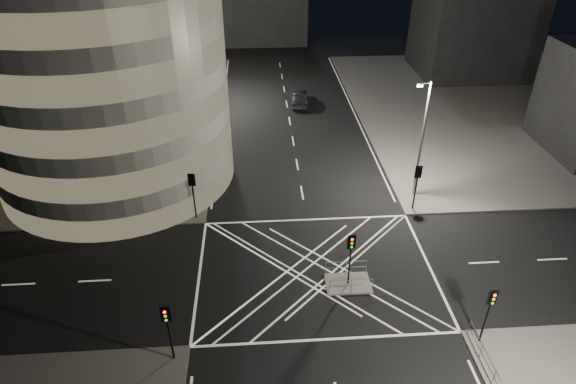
{
  "coord_description": "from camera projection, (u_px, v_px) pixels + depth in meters",
  "views": [
    {
      "loc": [
        -3.63,
        -24.89,
        22.57
      ],
      "look_at": [
        -1.53,
        5.53,
        3.0
      ],
      "focal_mm": 30.0,
      "sensor_mm": 36.0,
      "label": 1
    }
  ],
  "objects": [
    {
      "name": "ground",
      "position": [
        315.0,
        271.0,
        33.3
      ],
      "size": [
        120.0,
        120.0,
        0.0
      ],
      "primitive_type": "plane",
      "color": "black",
      "rests_on": "ground"
    },
    {
      "name": "sidewalk_far_left",
      "position": [
        32.0,
        120.0,
        54.25
      ],
      "size": [
        42.0,
        42.0,
        0.15
      ],
      "primitive_type": "cube",
      "color": "#595653",
      "rests_on": "ground"
    },
    {
      "name": "sidewalk_far_right",
      "position": [
        529.0,
        107.0,
        57.61
      ],
      "size": [
        42.0,
        42.0,
        0.15
      ],
      "primitive_type": "cube",
      "color": "#595653",
      "rests_on": "ground"
    },
    {
      "name": "central_island",
      "position": [
        348.0,
        283.0,
        32.12
      ],
      "size": [
        3.0,
        2.0,
        0.15
      ],
      "primitive_type": "cube",
      "color": "slate",
      "rests_on": "ground"
    },
    {
      "name": "office_tower_curved",
      "position": [
        53.0,
        22.0,
        40.99
      ],
      "size": [
        30.0,
        29.0,
        27.2
      ],
      "color": "gray",
      "rests_on": "sidewalk_far_left"
    },
    {
      "name": "building_right_far",
      "position": [
        475.0,
        16.0,
        64.26
      ],
      "size": [
        14.0,
        12.0,
        15.0
      ],
      "primitive_type": "cube",
      "color": "black",
      "rests_on": "sidewalk_far_right"
    },
    {
      "name": "tree_a",
      "position": [
        171.0,
        156.0,
        37.79
      ],
      "size": [
        5.0,
        5.0,
        7.29
      ],
      "color": "black",
      "rests_on": "sidewalk_far_left"
    },
    {
      "name": "tree_b",
      "position": [
        180.0,
        121.0,
        42.67
      ],
      "size": [
        5.25,
        5.25,
        7.72
      ],
      "color": "black",
      "rests_on": "sidewalk_far_left"
    },
    {
      "name": "tree_c",
      "position": [
        187.0,
        97.0,
        47.75
      ],
      "size": [
        3.58,
        3.58,
        6.68
      ],
      "color": "black",
      "rests_on": "sidewalk_far_left"
    },
    {
      "name": "tree_d",
      "position": [
        192.0,
        68.0,
        52.27
      ],
      "size": [
        4.93,
        4.93,
        8.42
      ],
      "color": "black",
      "rests_on": "sidewalk_far_left"
    },
    {
      "name": "tree_e",
      "position": [
        198.0,
        62.0,
        57.97
      ],
      "size": [
        3.84,
        3.84,
        6.56
      ],
      "color": "black",
      "rests_on": "sidewalk_far_left"
    },
    {
      "name": "traffic_signal_fl",
      "position": [
        193.0,
        188.0,
        36.93
      ],
      "size": [
        0.55,
        0.22,
        4.0
      ],
      "color": "black",
      "rests_on": "sidewalk_far_left"
    },
    {
      "name": "traffic_signal_nl",
      "position": [
        167.0,
        323.0,
        25.51
      ],
      "size": [
        0.55,
        0.22,
        4.0
      ],
      "color": "black",
      "rests_on": "sidewalk_near_left"
    },
    {
      "name": "traffic_signal_fr",
      "position": [
        417.0,
        179.0,
        37.94
      ],
      "size": [
        0.55,
        0.22,
        4.0
      ],
      "color": "black",
      "rests_on": "sidewalk_far_right"
    },
    {
      "name": "traffic_signal_nr",
      "position": [
        490.0,
        307.0,
        26.53
      ],
      "size": [
        0.55,
        0.22,
        4.0
      ],
      "color": "black",
      "rests_on": "sidewalk_near_right"
    },
    {
      "name": "traffic_signal_island",
      "position": [
        351.0,
        251.0,
        30.58
      ],
      "size": [
        0.55,
        0.22,
        4.0
      ],
      "color": "black",
      "rests_on": "central_island"
    },
    {
      "name": "street_lamp_left_near",
      "position": [
        188.0,
        128.0,
        39.84
      ],
      "size": [
        1.25,
        0.25,
        10.0
      ],
      "color": "slate",
      "rests_on": "sidewalk_far_left"
    },
    {
      "name": "street_lamp_left_far",
      "position": [
        204.0,
        61.0,
        54.95
      ],
      "size": [
        1.25,
        0.25,
        10.0
      ],
      "color": "slate",
      "rests_on": "sidewalk_far_left"
    },
    {
      "name": "street_lamp_right_far",
      "position": [
        422.0,
        137.0,
        38.41
      ],
      "size": [
        1.25,
        0.25,
        10.0
      ],
      "color": "slate",
      "rests_on": "sidewalk_far_right"
    },
    {
      "name": "railing_island_south",
      "position": [
        351.0,
        286.0,
        31.02
      ],
      "size": [
        2.8,
        0.06,
        1.1
      ],
      "primitive_type": "cube",
      "color": "slate",
      "rests_on": "central_island"
    },
    {
      "name": "railing_island_north",
      "position": [
        346.0,
        267.0,
        32.53
      ],
      "size": [
        2.8,
        0.06,
        1.1
      ],
      "primitive_type": "cube",
      "color": "slate",
      "rests_on": "central_island"
    },
    {
      "name": "sedan",
      "position": [
        299.0,
        98.0,
        57.81
      ],
      "size": [
        2.07,
        5.22,
        1.69
      ],
      "primitive_type": "imported",
      "rotation": [
        0.0,
        0.0,
        3.09
      ],
      "color": "black",
      "rests_on": "ground"
    }
  ]
}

